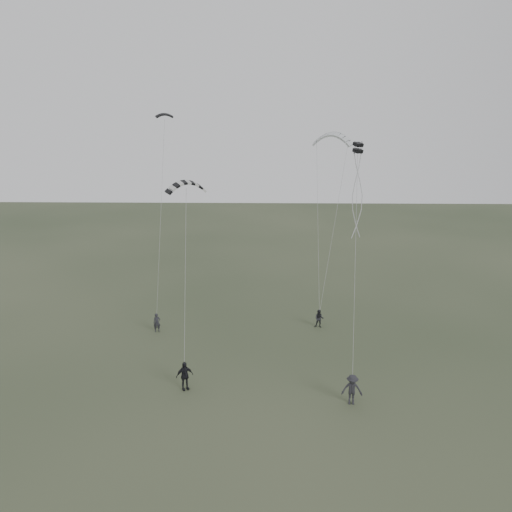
{
  "coord_description": "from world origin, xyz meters",
  "views": [
    {
      "loc": [
        1.31,
        -30.79,
        16.9
      ],
      "look_at": [
        0.47,
        5.61,
        6.74
      ],
      "focal_mm": 35.0,
      "sensor_mm": 36.0,
      "label": 1
    }
  ],
  "objects_px": {
    "flyer_left": "(157,323)",
    "kite_striped": "(186,182)",
    "flyer_far": "(352,390)",
    "kite_box": "(358,148)",
    "flyer_center": "(185,376)",
    "kite_dark_small": "(164,114)",
    "kite_pale_large": "(332,134)",
    "flyer_right": "(319,319)"
  },
  "relations": [
    {
      "from": "flyer_far",
      "to": "kite_box",
      "type": "relative_size",
      "value": 2.85
    },
    {
      "from": "kite_dark_small",
      "to": "kite_pale_large",
      "type": "height_order",
      "value": "kite_dark_small"
    },
    {
      "from": "flyer_left",
      "to": "flyer_center",
      "type": "xyz_separation_m",
      "value": [
        3.7,
        -8.87,
        0.18
      ]
    },
    {
      "from": "flyer_right",
      "to": "flyer_center",
      "type": "xyz_separation_m",
      "value": [
        -9.59,
        -10.04,
        0.19
      ]
    },
    {
      "from": "flyer_center",
      "to": "kite_dark_small",
      "type": "bearing_deg",
      "value": 75.27
    },
    {
      "from": "flyer_left",
      "to": "kite_striped",
      "type": "relative_size",
      "value": 0.55
    },
    {
      "from": "flyer_right",
      "to": "kite_box",
      "type": "distance_m",
      "value": 14.37
    },
    {
      "from": "flyer_right",
      "to": "kite_box",
      "type": "relative_size",
      "value": 2.27
    },
    {
      "from": "kite_dark_small",
      "to": "kite_pale_large",
      "type": "distance_m",
      "value": 14.81
    },
    {
      "from": "flyer_far",
      "to": "kite_pale_large",
      "type": "height_order",
      "value": "kite_pale_large"
    },
    {
      "from": "flyer_left",
      "to": "kite_dark_small",
      "type": "xyz_separation_m",
      "value": [
        0.29,
        5.6,
        16.34
      ]
    },
    {
      "from": "kite_dark_small",
      "to": "flyer_far",
      "type": "bearing_deg",
      "value": -69.7
    },
    {
      "from": "flyer_right",
      "to": "flyer_center",
      "type": "height_order",
      "value": "flyer_center"
    },
    {
      "from": "kite_pale_large",
      "to": "kite_striped",
      "type": "relative_size",
      "value": 1.28
    },
    {
      "from": "flyer_far",
      "to": "kite_box",
      "type": "distance_m",
      "value": 16.65
    },
    {
      "from": "flyer_far",
      "to": "kite_dark_small",
      "type": "height_order",
      "value": "kite_dark_small"
    },
    {
      "from": "flyer_left",
      "to": "flyer_right",
      "type": "distance_m",
      "value": 13.34
    },
    {
      "from": "kite_dark_small",
      "to": "kite_box",
      "type": "bearing_deg",
      "value": -44.84
    },
    {
      "from": "flyer_far",
      "to": "kite_dark_small",
      "type": "distance_m",
      "value": 26.56
    },
    {
      "from": "flyer_left",
      "to": "kite_striped",
      "type": "xyz_separation_m",
      "value": [
        3.26,
        -2.76,
        11.75
      ]
    },
    {
      "from": "flyer_center",
      "to": "kite_pale_large",
      "type": "distance_m",
      "value": 25.2
    },
    {
      "from": "flyer_far",
      "to": "kite_box",
      "type": "height_order",
      "value": "kite_box"
    },
    {
      "from": "flyer_center",
      "to": "kite_striped",
      "type": "bearing_deg",
      "value": 66.17
    },
    {
      "from": "flyer_far",
      "to": "kite_striped",
      "type": "bearing_deg",
      "value": 150.91
    },
    {
      "from": "kite_pale_large",
      "to": "kite_box",
      "type": "distance_m",
      "value": 9.77
    },
    {
      "from": "kite_dark_small",
      "to": "kite_pale_large",
      "type": "bearing_deg",
      "value": -8.95
    },
    {
      "from": "flyer_far",
      "to": "kite_box",
      "type": "bearing_deg",
      "value": 88.27
    },
    {
      "from": "kite_dark_small",
      "to": "flyer_left",
      "type": "bearing_deg",
      "value": -113.69
    },
    {
      "from": "kite_dark_small",
      "to": "flyer_center",
      "type": "bearing_deg",
      "value": -97.46
    },
    {
      "from": "flyer_far",
      "to": "kite_pale_large",
      "type": "xyz_separation_m",
      "value": [
        0.57,
        18.91,
        14.45
      ]
    },
    {
      "from": "flyer_far",
      "to": "kite_pale_large",
      "type": "relative_size",
      "value": 0.53
    },
    {
      "from": "kite_striped",
      "to": "kite_box",
      "type": "xyz_separation_m",
      "value": [
        12.07,
        1.63,
        2.28
      ]
    },
    {
      "from": "flyer_far",
      "to": "flyer_center",
      "type": "bearing_deg",
      "value": 177.82
    },
    {
      "from": "kite_dark_small",
      "to": "kite_striped",
      "type": "relative_size",
      "value": 0.51
    },
    {
      "from": "flyer_left",
      "to": "kite_box",
      "type": "height_order",
      "value": "kite_box"
    },
    {
      "from": "kite_striped",
      "to": "kite_box",
      "type": "bearing_deg",
      "value": -21.75
    },
    {
      "from": "flyer_right",
      "to": "kite_dark_small",
      "type": "bearing_deg",
      "value": 173.65
    },
    {
      "from": "flyer_center",
      "to": "flyer_left",
      "type": "bearing_deg",
      "value": 84.66
    },
    {
      "from": "kite_pale_large",
      "to": "kite_box",
      "type": "xyz_separation_m",
      "value": [
        0.62,
        -9.73,
        -0.61
      ]
    },
    {
      "from": "kite_striped",
      "to": "kite_box",
      "type": "relative_size",
      "value": 4.19
    },
    {
      "from": "flyer_right",
      "to": "kite_box",
      "type": "bearing_deg",
      "value": -36.07
    },
    {
      "from": "flyer_right",
      "to": "flyer_far",
      "type": "relative_size",
      "value": 0.79
    }
  ]
}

